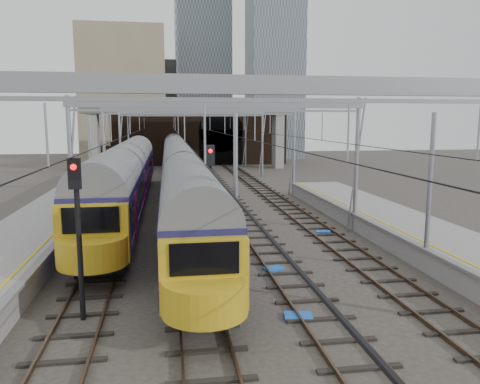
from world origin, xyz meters
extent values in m
plane|color=#38332D|center=(0.00, 0.00, 0.00)|extent=(160.00, 160.00, 0.00)
cube|color=gray|center=(-10.20, 2.50, 0.55)|extent=(4.20, 55.00, 1.10)
cube|color=slate|center=(-8.15, 2.50, 1.05)|extent=(0.35, 55.00, 0.12)
cube|color=gold|center=(-8.65, 2.50, 1.11)|extent=(0.12, 55.00, 0.01)
cube|color=slate|center=(8.15, -1.50, 1.05)|extent=(0.35, 47.00, 0.12)
cube|color=gold|center=(8.65, -1.50, 1.11)|extent=(0.12, 47.00, 0.01)
cube|color=#4C3828|center=(-6.72, 15.00, 0.09)|extent=(0.08, 80.00, 0.16)
cube|color=#4C3828|center=(-5.28, 15.00, 0.09)|extent=(0.08, 80.00, 0.16)
cube|color=black|center=(-6.00, 15.00, 0.01)|extent=(2.40, 80.00, 0.14)
cube|color=#4C3828|center=(-2.72, 15.00, 0.09)|extent=(0.08, 80.00, 0.16)
cube|color=#4C3828|center=(-1.28, 15.00, 0.09)|extent=(0.08, 80.00, 0.16)
cube|color=black|center=(-2.00, 15.00, 0.01)|extent=(2.40, 80.00, 0.14)
cube|color=#4C3828|center=(1.28, 15.00, 0.09)|extent=(0.08, 80.00, 0.16)
cube|color=#4C3828|center=(2.72, 15.00, 0.09)|extent=(0.08, 80.00, 0.16)
cube|color=black|center=(2.00, 15.00, 0.01)|extent=(2.40, 80.00, 0.14)
cube|color=#4C3828|center=(5.28, 15.00, 0.09)|extent=(0.08, 80.00, 0.16)
cube|color=#4C3828|center=(6.72, 15.00, 0.09)|extent=(0.08, 80.00, 0.16)
cube|color=black|center=(6.00, 15.00, 0.01)|extent=(2.40, 80.00, 0.14)
cube|color=gray|center=(0.00, -6.00, 7.60)|extent=(16.80, 0.28, 0.50)
cylinder|color=gray|center=(-8.20, 8.00, 4.00)|extent=(0.24, 0.24, 8.00)
cylinder|color=gray|center=(8.20, 8.00, 4.00)|extent=(0.24, 0.24, 8.00)
cube|color=gray|center=(0.00, 8.00, 7.60)|extent=(16.80, 0.28, 0.50)
cylinder|color=gray|center=(-8.20, 22.00, 4.00)|extent=(0.24, 0.24, 8.00)
cylinder|color=gray|center=(8.20, 22.00, 4.00)|extent=(0.24, 0.24, 8.00)
cube|color=gray|center=(0.00, 22.00, 7.60)|extent=(16.80, 0.28, 0.50)
cylinder|color=gray|center=(-8.20, 36.00, 4.00)|extent=(0.24, 0.24, 8.00)
cylinder|color=gray|center=(8.20, 36.00, 4.00)|extent=(0.24, 0.24, 8.00)
cube|color=gray|center=(0.00, 36.00, 7.60)|extent=(16.80, 0.28, 0.50)
cylinder|color=gray|center=(-8.20, 48.00, 4.00)|extent=(0.24, 0.24, 8.00)
cylinder|color=gray|center=(8.20, 48.00, 4.00)|extent=(0.24, 0.24, 8.00)
cube|color=gray|center=(0.00, 48.00, 7.60)|extent=(16.80, 0.28, 0.50)
cube|color=black|center=(-6.00, 15.00, 5.50)|extent=(0.03, 80.00, 0.03)
cube|color=black|center=(-2.00, 15.00, 5.50)|extent=(0.03, 80.00, 0.03)
cube|color=black|center=(2.00, 15.00, 5.50)|extent=(0.03, 80.00, 0.03)
cube|color=black|center=(6.00, 15.00, 5.50)|extent=(0.03, 80.00, 0.03)
cube|color=black|center=(2.00, 52.00, 4.50)|extent=(26.00, 2.00, 9.00)
cube|color=black|center=(5.00, 50.98, 2.60)|extent=(6.50, 0.10, 5.20)
cylinder|color=black|center=(5.00, 50.98, 5.20)|extent=(6.50, 0.10, 6.50)
cube|color=black|center=(-10.00, 51.00, 1.50)|extent=(6.00, 1.50, 3.00)
cube|color=gray|center=(-12.50, 46.00, 4.10)|extent=(1.20, 2.50, 8.20)
cube|color=gray|center=(12.50, 46.00, 4.10)|extent=(1.20, 2.50, 8.20)
cube|color=#545F56|center=(0.00, 46.00, 8.20)|extent=(28.00, 3.00, 1.40)
cube|color=gray|center=(0.00, 46.00, 9.10)|extent=(28.00, 3.00, 0.30)
cube|color=tan|center=(-10.00, 66.00, 11.00)|extent=(14.00, 12.00, 22.00)
cube|color=#4C5660|center=(4.00, 72.00, 16.00)|extent=(10.00, 10.00, 32.00)
cube|color=gray|center=(-2.00, 80.00, 9.00)|extent=(18.00, 14.00, 18.00)
cube|color=black|center=(-2.00, 26.50, 0.35)|extent=(2.13, 63.12, 0.70)
cube|color=#151A4C|center=(-2.00, 26.50, 2.21)|extent=(2.71, 63.12, 2.42)
cylinder|color=slate|center=(-2.00, 26.50, 3.42)|extent=(2.65, 62.62, 2.65)
cube|color=black|center=(-2.00, 26.50, 2.60)|extent=(2.73, 61.92, 0.73)
cube|color=#CB3F74|center=(-2.00, 26.50, 1.53)|extent=(2.73, 62.12, 0.12)
cube|color=gold|center=(-2.00, -5.21, 2.11)|extent=(2.65, 0.60, 2.22)
cube|color=black|center=(-2.00, -5.38, 2.69)|extent=(2.03, 0.08, 0.97)
cube|color=black|center=(-6.00, 17.14, 0.35)|extent=(2.28, 33.60, 0.70)
cube|color=#151A4C|center=(-6.00, 17.14, 2.30)|extent=(2.90, 33.60, 2.59)
cylinder|color=slate|center=(-6.00, 17.14, 3.59)|extent=(2.85, 33.10, 2.85)
cube|color=black|center=(-6.00, 17.14, 2.71)|extent=(2.92, 32.40, 0.78)
cube|color=#CB3F74|center=(-6.00, 17.14, 1.57)|extent=(2.92, 32.60, 0.12)
cube|color=gold|center=(-6.00, 0.19, 2.20)|extent=(2.85, 0.60, 2.39)
cube|color=black|center=(-6.00, 0.02, 2.82)|extent=(2.18, 0.08, 1.04)
cylinder|color=black|center=(-5.93, -2.87, 2.66)|extent=(0.18, 0.18, 5.32)
cube|color=black|center=(-5.93, -3.05, 4.99)|extent=(0.40, 0.20, 1.00)
sphere|color=red|center=(-5.93, -3.17, 5.21)|extent=(0.20, 0.20, 0.20)
cylinder|color=black|center=(-0.98, 3.71, 2.68)|extent=(0.18, 0.18, 5.35)
cube|color=black|center=(-0.98, 3.53, 5.02)|extent=(0.42, 0.25, 1.00)
sphere|color=red|center=(-0.98, 3.41, 5.24)|extent=(0.20, 0.20, 0.20)
cube|color=blue|center=(1.29, -3.88, 0.06)|extent=(1.04, 0.81, 0.11)
cube|color=blue|center=(1.62, 1.31, 0.05)|extent=(1.02, 0.90, 0.10)
cube|color=blue|center=(6.15, 7.74, 0.05)|extent=(0.97, 0.81, 0.10)
camera|label=1|loc=(-3.01, -18.48, 6.67)|focal=35.00mm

